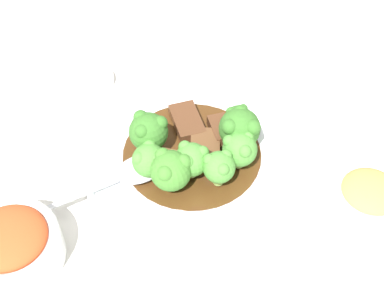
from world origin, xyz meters
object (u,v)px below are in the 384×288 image
(broccoli_floret_4, at_px, (240,149))
(broccoli_floret_7, at_px, (238,117))
(serving_spoon, at_px, (129,174))
(beef_strip_0, at_px, (205,146))
(beef_strip_3, at_px, (185,122))
(broccoli_floret_0, at_px, (148,131))
(broccoli_floret_1, at_px, (219,167))
(broccoli_floret_3, at_px, (192,159))
(beef_strip_1, at_px, (172,162))
(side_bowl_appetizer, at_px, (368,197))
(broccoli_floret_2, at_px, (240,129))
(broccoli_floret_5, at_px, (149,160))
(main_plate, at_px, (192,155))
(side_bowl_kimchi, at_px, (12,245))
(sauce_dish, at_px, (94,79))
(beef_strip_2, at_px, (221,130))
(broccoli_floret_6, at_px, (171,170))

(broccoli_floret_4, height_order, broccoli_floret_7, broccoli_floret_4)
(serving_spoon, bearing_deg, broccoli_floret_4, 0.05)
(beef_strip_0, relative_size, beef_strip_3, 0.89)
(broccoli_floret_0, bearing_deg, beef_strip_3, 36.12)
(broccoli_floret_1, bearing_deg, broccoli_floret_7, 63.66)
(broccoli_floret_3, bearing_deg, broccoli_floret_1, -29.68)
(beef_strip_1, relative_size, side_bowl_appetizer, 0.71)
(broccoli_floret_2, height_order, broccoli_floret_5, broccoli_floret_2)
(beef_strip_3, bearing_deg, main_plate, -86.12)
(side_bowl_kimchi, bearing_deg, broccoli_floret_3, 20.34)
(broccoli_floret_2, height_order, serving_spoon, broccoli_floret_2)
(serving_spoon, height_order, sauce_dish, serving_spoon)
(beef_strip_2, relative_size, side_bowl_kimchi, 0.44)
(beef_strip_0, distance_m, broccoli_floret_0, 0.08)
(broccoli_floret_1, height_order, serving_spoon, broccoli_floret_1)
(broccoli_floret_5, bearing_deg, broccoli_floret_4, -1.39)
(broccoli_floret_3, bearing_deg, main_plate, 80.99)
(broccoli_floret_1, height_order, broccoli_floret_2, broccoli_floret_2)
(broccoli_floret_1, bearing_deg, broccoli_floret_3, 150.32)
(broccoli_floret_7, bearing_deg, broccoli_floret_1, -116.34)
(beef_strip_0, bearing_deg, beef_strip_1, -156.62)
(serving_spoon, distance_m, side_bowl_appetizer, 0.31)
(broccoli_floret_1, relative_size, side_bowl_kimchi, 0.45)
(beef_strip_2, distance_m, broccoli_floret_5, 0.12)
(beef_strip_2, bearing_deg, beef_strip_3, 154.12)
(beef_strip_2, relative_size, broccoli_floret_1, 0.99)
(broccoli_floret_5, distance_m, broccoli_floret_6, 0.03)
(broccoli_floret_1, xyz_separation_m, broccoli_floret_3, (-0.03, 0.02, -0.00))
(broccoli_floret_5, height_order, serving_spoon, broccoli_floret_5)
(beef_strip_1, bearing_deg, broccoli_floret_5, -164.75)
(beef_strip_2, bearing_deg, beef_strip_1, -147.62)
(side_bowl_appetizer, bearing_deg, side_bowl_kimchi, -178.85)
(beef_strip_2, distance_m, broccoli_floret_0, 0.11)
(broccoli_floret_4, bearing_deg, broccoli_floret_0, 159.60)
(broccoli_floret_1, bearing_deg, broccoli_floret_6, 175.60)
(broccoli_floret_3, relative_size, side_bowl_kimchi, 0.45)
(broccoli_floret_3, bearing_deg, broccoli_floret_4, 6.24)
(main_plate, xyz_separation_m, broccoli_floret_7, (0.07, 0.03, 0.04))
(beef_strip_3, distance_m, broccoli_floret_1, 0.11)
(broccoli_floret_6, distance_m, serving_spoon, 0.06)
(beef_strip_3, distance_m, broccoli_floret_7, 0.08)
(broccoli_floret_2, bearing_deg, beef_strip_1, -169.54)
(broccoli_floret_5, distance_m, side_bowl_appetizer, 0.28)
(beef_strip_0, bearing_deg, broccoli_floret_0, 171.82)
(beef_strip_3, xyz_separation_m, sauce_dish, (-0.13, 0.13, -0.02))
(broccoli_floret_3, bearing_deg, side_bowl_kimchi, -159.66)
(beef_strip_0, bearing_deg, main_plate, -178.90)
(beef_strip_1, xyz_separation_m, broccoli_floret_4, (0.09, -0.01, 0.02))
(broccoli_floret_7, relative_size, serving_spoon, 0.21)
(beef_strip_3, relative_size, sauce_dish, 1.14)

